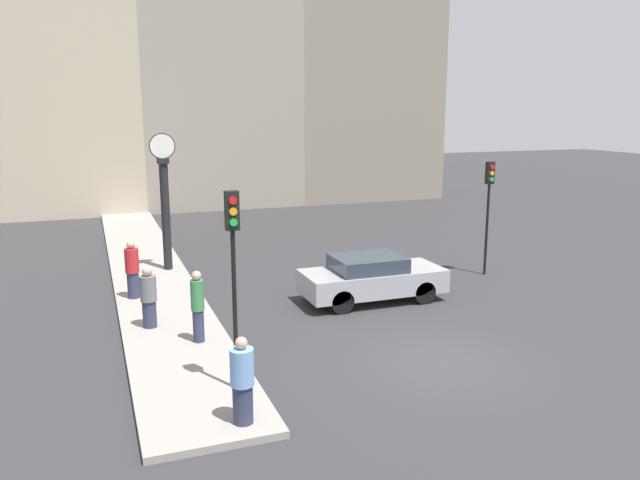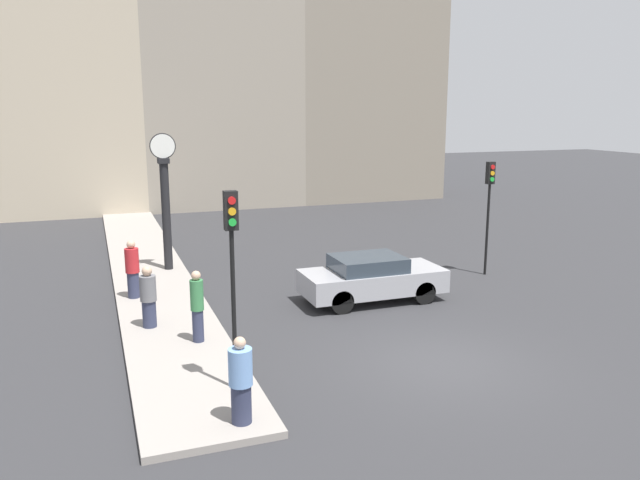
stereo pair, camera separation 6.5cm
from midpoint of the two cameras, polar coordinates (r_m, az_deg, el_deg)
name	(u,v)px [view 1 (the left image)]	position (r m, az deg, el deg)	size (l,w,h in m)	color
ground_plane	(443,362)	(14.88, 11.04, -10.93)	(120.00, 120.00, 0.00)	#2D2D30
sidewalk_corner	(145,263)	(24.22, -15.76, -2.02)	(2.51, 27.72, 0.15)	gray
building_row	(195,60)	(38.06, -11.39, 15.84)	(28.25, 5.00, 19.93)	#B7A88E
sedan_car	(372,278)	(18.89, 4.64, -3.45)	(4.28, 1.81, 1.40)	#9E9EA3
traffic_light_near	(233,250)	(12.21, -8.10, -0.95)	(0.26, 0.24, 4.05)	black
traffic_light_far	(489,195)	(22.22, 15.10, 4.02)	(0.26, 0.24, 3.96)	black
street_clock	(165,203)	(22.34, -14.06, 3.34)	(0.88, 0.39, 4.76)	black
pedestrian_grey_jacket	(149,297)	(16.76, -15.51, -5.09)	(0.42, 0.42, 1.63)	#2D334C
pedestrian_blue_stripe	(242,381)	(11.52, -7.28, -12.69)	(0.43, 0.43, 1.64)	#2D334C
pedestrian_green_hoodie	(198,306)	(15.43, -11.24, -5.94)	(0.32, 0.32, 1.78)	#2D334C
pedestrian_red_top	(132,270)	(19.44, -16.88, -2.60)	(0.41, 0.41, 1.77)	#2D334C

